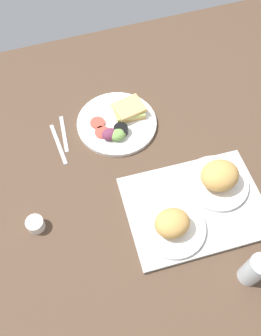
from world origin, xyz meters
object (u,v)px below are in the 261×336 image
bread_plate_near (219,178)px  knife (58,144)px  serving_tray (195,206)px  espresso_cup (35,224)px  plate_with_salad (118,122)px  drinking_glass (254,270)px  bread_plate_far (172,225)px  fork (64,133)px

bread_plate_near → knife: size_ratio=1.11×
serving_tray → espresso_cup: (50.79, -9.76, 1.20)cm
serving_tray → bread_plate_near: bearing=-153.1°
plate_with_salad → drinking_glass: bearing=106.4°
serving_tray → knife: serving_tray is taller
serving_tray → bread_plate_far: 12.30cm
serving_tray → bread_plate_near: size_ratio=2.13×
serving_tray → fork: size_ratio=2.65×
serving_tray → bread_plate_far: bread_plate_far is taller
espresso_cup → bread_plate_near: bearing=175.6°
plate_with_salad → knife: plate_with_salad is taller
serving_tray → drinking_glass: 26.78cm
drinking_glass → plate_with_salad: bearing=-73.6°
bread_plate_near → knife: bearing=-35.9°
serving_tray → fork: bearing=-51.6°
espresso_cup → knife: bearing=-114.4°
plate_with_salad → espresso_cup: plate_with_salad is taller
bread_plate_near → fork: bearing=-40.8°
bread_plate_near → bread_plate_far: bearing=26.4°
bread_plate_near → serving_tray: bearing=26.9°
bread_plate_near → fork: 58.84cm
plate_with_salad → fork: plate_with_salad is taller
bread_plate_near → drinking_glass: bearing=82.2°
bread_plate_far → knife: (26.92, -44.45, -4.57)cm
drinking_glass → espresso_cup: bearing=-31.9°
serving_tray → knife: size_ratio=2.37×
bread_plate_near → bread_plate_far: 22.82cm
drinking_glass → knife: (43.14, -64.83, -6.48)cm
bread_plate_near → fork: (44.34, -38.31, -5.37)cm
plate_with_salad → knife: (23.65, 1.59, -1.39)cm
plate_with_salad → drinking_glass: (-19.49, 66.43, 5.09)cm
fork → serving_tray: bearing=43.5°
bread_plate_near → espresso_cup: 61.05cm
serving_tray → espresso_cup: bearing=-10.9°
bread_plate_near → plate_with_salad: bread_plate_near is taller
espresso_cup → fork: (-16.42, -33.60, -1.75)cm
espresso_cup → knife: espresso_cup is taller
drinking_glass → fork: size_ratio=0.79×
plate_with_salad → knife: size_ratio=1.60×
serving_tray → plate_with_salad: size_ratio=1.48×
bread_plate_near → espresso_cup: bread_plate_near is taller
fork → bread_plate_far: bearing=31.3°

